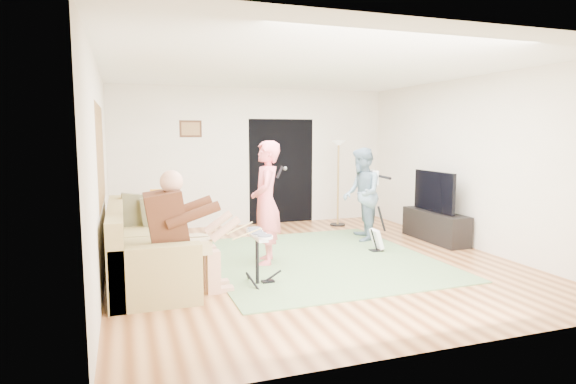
% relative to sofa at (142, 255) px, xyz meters
% --- Properties ---
extents(floor, '(6.00, 6.00, 0.00)m').
position_rel_sofa_xyz_m(floor, '(2.30, 0.14, -0.31)').
color(floor, brown).
rests_on(floor, ground).
extents(walls, '(5.50, 6.00, 2.70)m').
position_rel_sofa_xyz_m(walls, '(2.30, 0.14, 1.04)').
color(walls, silver).
rests_on(walls, floor).
extents(ceiling, '(6.00, 6.00, 0.00)m').
position_rel_sofa_xyz_m(ceiling, '(2.30, 0.14, 2.39)').
color(ceiling, white).
rests_on(ceiling, walls).
extents(window_blinds, '(0.00, 2.05, 2.05)m').
position_rel_sofa_xyz_m(window_blinds, '(-0.44, 0.34, 1.24)').
color(window_blinds, brown).
rests_on(window_blinds, walls).
extents(doorway, '(2.10, 0.00, 2.10)m').
position_rel_sofa_xyz_m(doorway, '(2.85, 3.13, 0.74)').
color(doorway, black).
rests_on(doorway, walls).
extents(picture_frame, '(0.42, 0.03, 0.32)m').
position_rel_sofa_xyz_m(picture_frame, '(1.05, 3.13, 1.59)').
color(picture_frame, '#3F2314').
rests_on(picture_frame, walls).
extents(area_rug, '(3.18, 3.52, 0.02)m').
position_rel_sofa_xyz_m(area_rug, '(2.45, 0.19, -0.30)').
color(area_rug, '#5B7B4B').
rests_on(area_rug, floor).
extents(sofa, '(0.96, 2.32, 0.94)m').
position_rel_sofa_xyz_m(sofa, '(0.00, 0.00, 0.00)').
color(sofa, '#9F8B4F').
rests_on(sofa, floor).
extents(drummer, '(0.92, 0.51, 1.41)m').
position_rel_sofa_xyz_m(drummer, '(0.44, -0.65, 0.24)').
color(drummer, '#4F2716').
rests_on(drummer, sofa).
extents(drum_kit, '(0.36, 0.64, 0.66)m').
position_rel_sofa_xyz_m(drum_kit, '(1.30, -0.65, -0.02)').
color(drum_kit, black).
rests_on(drum_kit, floor).
extents(singer, '(0.58, 0.72, 1.72)m').
position_rel_sofa_xyz_m(singer, '(1.68, 0.23, 0.55)').
color(singer, '#F86B74').
rests_on(singer, floor).
extents(microphone, '(0.06, 0.06, 0.24)m').
position_rel_sofa_xyz_m(microphone, '(1.88, 0.23, 0.97)').
color(microphone, black).
rests_on(microphone, singer).
extents(guitarist, '(0.82, 0.93, 1.58)m').
position_rel_sofa_xyz_m(guitarist, '(3.63, 1.13, 0.48)').
color(guitarist, slate).
rests_on(guitarist, floor).
extents(guitar_held, '(0.19, 0.61, 0.26)m').
position_rel_sofa_xyz_m(guitar_held, '(3.83, 1.13, 0.76)').
color(guitar_held, white).
rests_on(guitar_held, guitarist).
extents(guitar_spare, '(0.26, 0.23, 0.71)m').
position_rel_sofa_xyz_m(guitar_spare, '(3.48, 0.32, -0.11)').
color(guitar_spare, black).
rests_on(guitar_spare, floor).
extents(torchiere_lamp, '(0.30, 0.30, 1.68)m').
position_rel_sofa_xyz_m(torchiere_lamp, '(3.81, 2.47, 0.84)').
color(torchiere_lamp, black).
rests_on(torchiere_lamp, floor).
extents(dining_chair, '(0.39, 0.41, 0.91)m').
position_rel_sofa_xyz_m(dining_chair, '(0.40, 1.82, 0.01)').
color(dining_chair, beige).
rests_on(dining_chair, floor).
extents(tv_cabinet, '(0.40, 1.40, 0.50)m').
position_rel_sofa_xyz_m(tv_cabinet, '(4.80, 0.67, -0.06)').
color(tv_cabinet, black).
rests_on(tv_cabinet, floor).
extents(television, '(0.06, 1.04, 0.67)m').
position_rel_sofa_xyz_m(television, '(4.75, 0.67, 0.54)').
color(television, black).
rests_on(television, tv_cabinet).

